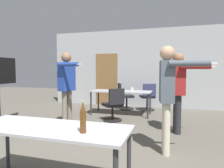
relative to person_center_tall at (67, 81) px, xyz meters
The scene contains 11 objects.
back_wall 3.44m from the person_center_tall, 72.50° to the left, with size 6.69×0.12×2.94m.
conference_table_near 2.72m from the person_center_tall, 65.00° to the right, with size 1.87×0.69×0.74m.
conference_table_far 1.96m from the person_center_tall, 60.59° to the left, with size 1.87×0.77×0.74m.
person_center_tall is the anchor object (origin of this frame).
person_right_polo 2.59m from the person_center_tall, 22.23° to the right, with size 0.84×0.57×1.78m.
person_near_casual 2.61m from the person_center_tall, ahead, with size 0.87×0.68×1.77m.
office_chair_side_rolled 3.11m from the person_center_tall, 56.41° to the left, with size 0.61×0.65×0.94m.
office_chair_far_left 1.43m from the person_center_tall, 39.31° to the left, with size 0.68×0.69×0.91m.
office_chair_mid_tucked 2.77m from the person_center_tall, 71.44° to the left, with size 0.66×0.62×0.93m.
beer_bottle 3.00m from the person_center_tall, 57.51° to the right, with size 0.06×0.06×0.33m.
drink_cup 2.14m from the person_center_tall, 52.53° to the left, with size 0.09×0.09×0.11m.
Camera 1 is at (1.41, -1.50, 1.38)m, focal length 32.00 mm.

